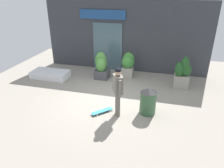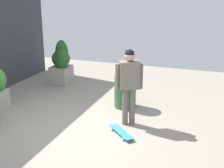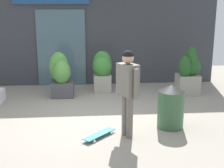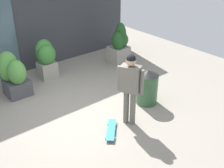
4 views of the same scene
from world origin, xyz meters
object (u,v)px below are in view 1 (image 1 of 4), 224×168
(trash_bin, at_px, (148,101))
(planter_box_left, at_px, (128,64))
(skateboarder, at_px, (118,87))
(skateboard, at_px, (102,111))
(planter_box_right, at_px, (183,73))
(planter_box_mid, at_px, (102,65))

(trash_bin, bearing_deg, planter_box_left, 113.00)
(skateboarder, relative_size, skateboard, 2.48)
(skateboarder, relative_size, planter_box_right, 1.23)
(skateboarder, bearing_deg, planter_box_left, -112.04)
(skateboard, bearing_deg, planter_box_left, -140.43)
(planter_box_left, height_order, planter_box_mid, planter_box_mid)
(skateboard, relative_size, planter_box_right, 0.50)
(skateboarder, height_order, planter_box_left, skateboarder)
(planter_box_left, height_order, trash_bin, planter_box_left)
(planter_box_right, height_order, planter_box_mid, planter_box_right)
(skateboarder, height_order, planter_box_right, skateboarder)
(skateboard, height_order, planter_box_mid, planter_box_mid)
(planter_box_left, xyz_separation_m, planter_box_mid, (-1.20, -0.42, -0.05))
(skateboarder, bearing_deg, trash_bin, 174.52)
(planter_box_right, bearing_deg, trash_bin, -115.66)
(skateboard, xyz_separation_m, trash_bin, (1.53, 0.40, 0.41))
(skateboarder, height_order, planter_box_mid, skateboarder)
(planter_box_mid, bearing_deg, planter_box_right, -1.66)
(planter_box_right, bearing_deg, skateboard, -133.39)
(planter_box_right, relative_size, trash_bin, 1.49)
(skateboard, distance_m, trash_bin, 1.63)
(skateboarder, height_order, skateboard, skateboarder)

